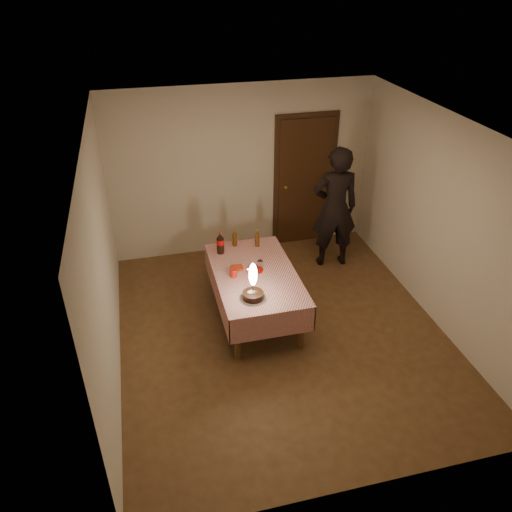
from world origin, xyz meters
name	(u,v)px	position (x,y,z in m)	size (l,w,h in m)	color
ground	(281,332)	(0.00, 0.00, 0.00)	(4.00, 4.50, 0.01)	brown
room_shell	(286,212)	(0.03, 0.08, 1.65)	(4.04, 4.54, 2.62)	beige
dining_table	(255,279)	(-0.25, 0.41, 0.58)	(1.02, 1.72, 0.67)	brown
birthday_cake	(253,289)	(-0.40, -0.11, 0.80)	(0.31, 0.31, 0.48)	white
red_plate	(255,270)	(-0.23, 0.48, 0.68)	(0.22, 0.22, 0.01)	#A5100B
red_cup	(234,273)	(-0.53, 0.39, 0.72)	(0.08, 0.08, 0.10)	red
clear_cup	(260,264)	(-0.15, 0.53, 0.72)	(0.07, 0.07, 0.09)	white
napkin_stack	(237,268)	(-0.44, 0.56, 0.68)	(0.15, 0.15, 0.02)	#A72B13
cola_bottle	(220,243)	(-0.58, 1.00, 0.83)	(0.10, 0.10, 0.32)	black
amber_bottle_left	(235,238)	(-0.35, 1.14, 0.79)	(0.06, 0.06, 0.26)	#512A0D
amber_bottle_right	(257,239)	(-0.06, 1.06, 0.79)	(0.06, 0.06, 0.26)	#512A0D
photographer	(335,208)	(1.20, 1.43, 0.93)	(0.72, 0.51, 1.86)	black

